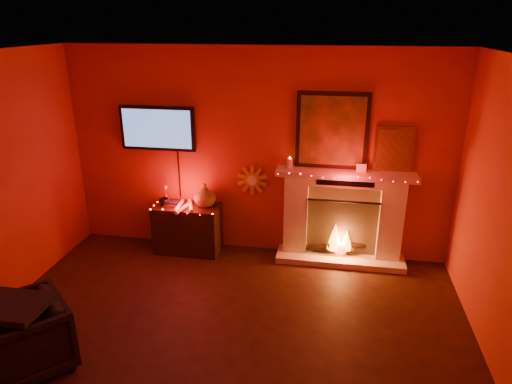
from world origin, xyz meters
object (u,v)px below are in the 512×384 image
(tv, at_px, (158,128))
(armchair, at_px, (24,338))
(fireplace, at_px, (342,208))
(console_table, at_px, (189,224))
(sunburst_clock, at_px, (252,180))

(tv, relative_size, armchair, 1.69)
(fireplace, bearing_deg, armchair, -137.21)
(console_table, height_order, armchair, console_table)
(fireplace, distance_m, sunburst_clock, 1.23)
(console_table, bearing_deg, armchair, -107.02)
(fireplace, distance_m, tv, 2.61)
(fireplace, xyz_separation_m, console_table, (-2.02, -0.13, -0.34))
(sunburst_clock, xyz_separation_m, armchair, (-1.58, -2.66, -0.67))
(tv, relative_size, console_table, 1.28)
(tv, xyz_separation_m, armchair, (-0.33, -2.63, -1.31))
(tv, height_order, armchair, tv)
(sunburst_clock, bearing_deg, armchair, -120.73)
(fireplace, xyz_separation_m, sunburst_clock, (-1.19, 0.09, 0.28))
(sunburst_clock, bearing_deg, tv, -178.76)
(console_table, distance_m, armchair, 2.55)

